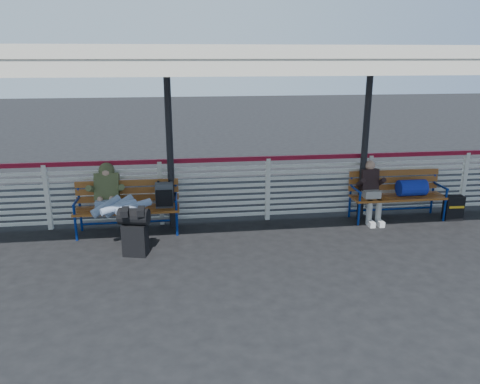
{
  "coord_description": "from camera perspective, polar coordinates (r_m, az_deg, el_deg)",
  "views": [
    {
      "loc": [
        -1.66,
        -6.46,
        3.04
      ],
      "look_at": [
        -0.65,
        1.0,
        0.83
      ],
      "focal_mm": 35.0,
      "sensor_mm": 36.0,
      "label": 1
    }
  ],
  "objects": [
    {
      "name": "traveler_man",
      "position": [
        8.09,
        -14.88,
        -1.14
      ],
      "size": [
        0.94,
        1.64,
        0.77
      ],
      "color": "#97ACCC",
      "rests_on": "ground"
    },
    {
      "name": "ground",
      "position": [
        7.33,
        6.17,
        -8.27
      ],
      "size": [
        60.0,
        60.0,
        0.0
      ],
      "primitive_type": "plane",
      "color": "black",
      "rests_on": "ground"
    },
    {
      "name": "bench_left",
      "position": [
        8.42,
        -12.38,
        -1.0
      ],
      "size": [
        1.8,
        0.56,
        0.92
      ],
      "color": "#9B571E",
      "rests_on": "ground"
    },
    {
      "name": "luggage_stack",
      "position": [
        7.49,
        -12.72,
        -4.54
      ],
      "size": [
        0.52,
        0.37,
        0.77
      ],
      "rotation": [
        0.0,
        0.0,
        -0.25
      ],
      "color": "black",
      "rests_on": "ground"
    },
    {
      "name": "fence",
      "position": [
        8.85,
        3.4,
        0.71
      ],
      "size": [
        12.08,
        0.08,
        1.24
      ],
      "color": "silver",
      "rests_on": "ground"
    },
    {
      "name": "companion_person",
      "position": [
        9.12,
        15.69,
        0.17
      ],
      "size": [
        0.32,
        0.66,
        1.15
      ],
      "color": "#ACA79C",
      "rests_on": "ground"
    },
    {
      "name": "canopy",
      "position": [
        7.51,
        5.28,
        16.28
      ],
      "size": [
        12.6,
        3.6,
        3.16
      ],
      "color": "silver",
      "rests_on": "ground"
    },
    {
      "name": "bench_right",
      "position": [
        9.44,
        19.25,
        0.31
      ],
      "size": [
        1.8,
        0.56,
        0.92
      ],
      "color": "#9B571E",
      "rests_on": "ground"
    },
    {
      "name": "suitcase_side",
      "position": [
        9.81,
        24.56,
        -1.77
      ],
      "size": [
        0.36,
        0.23,
        0.48
      ],
      "rotation": [
        0.0,
        0.0,
        -0.06
      ],
      "color": "black",
      "rests_on": "ground"
    }
  ]
}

